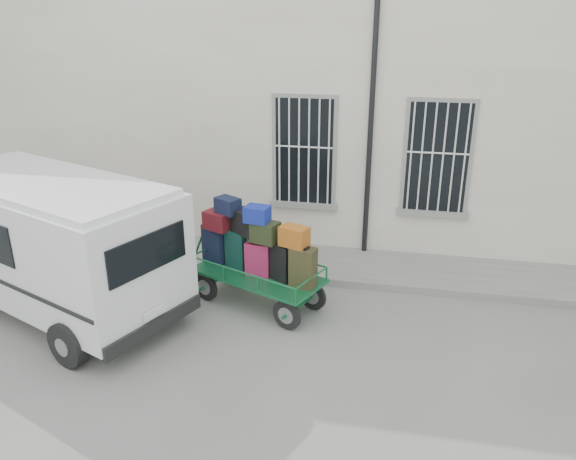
# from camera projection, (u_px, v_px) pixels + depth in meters

# --- Properties ---
(ground) EXTENTS (80.00, 80.00, 0.00)m
(ground) POSITION_uv_depth(u_px,v_px,m) (296.00, 320.00, 9.72)
(ground) COLOR slate
(ground) RESTS_ON ground
(building) EXTENTS (24.00, 5.15, 6.00)m
(building) POSITION_uv_depth(u_px,v_px,m) (339.00, 98.00, 13.64)
(building) COLOR beige
(building) RESTS_ON ground
(sidewalk) EXTENTS (24.00, 1.70, 0.15)m
(sidewalk) POSITION_uv_depth(u_px,v_px,m) (316.00, 263.00, 11.70)
(sidewalk) COLOR slate
(sidewalk) RESTS_ON ground
(luggage_cart) EXTENTS (2.77, 1.90, 1.92)m
(luggage_cart) POSITION_uv_depth(u_px,v_px,m) (256.00, 253.00, 9.90)
(luggage_cart) COLOR black
(luggage_cart) RESTS_ON ground
(van) EXTENTS (5.16, 3.66, 2.42)m
(van) POSITION_uv_depth(u_px,v_px,m) (52.00, 238.00, 9.55)
(van) COLOR white
(van) RESTS_ON ground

